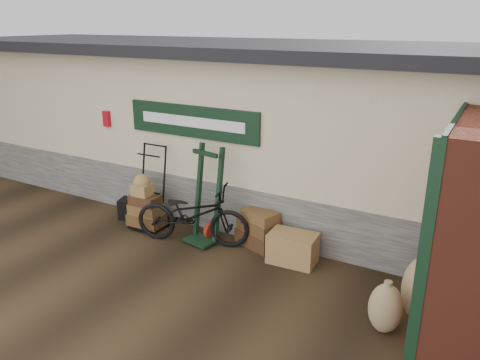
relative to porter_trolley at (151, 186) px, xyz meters
name	(u,v)px	position (x,y,z in m)	size (l,w,h in m)	color
ground	(177,251)	(1.01, -0.61, -0.76)	(80.00, 80.00, 0.00)	black
station_building	(255,124)	(1.01, 2.12, 0.85)	(14.40, 4.10, 3.20)	#4C4C47
porter_trolley	(151,186)	(0.00, 0.00, 0.00)	(0.76, 0.57, 1.53)	black
green_barrow	(206,195)	(1.23, -0.04, 0.06)	(0.60, 0.51, 1.65)	black
suitcase_stack	(259,228)	(2.08, 0.24, -0.44)	(0.72, 0.45, 0.64)	#391F12
wicker_hamper	(293,248)	(2.81, -0.01, -0.53)	(0.73, 0.48, 0.48)	olive
black_trunk	(130,209)	(-0.57, 0.05, -0.57)	(0.38, 0.33, 0.38)	black
bicycle	(192,211)	(1.06, -0.23, -0.19)	(1.96, 0.68, 1.14)	black
burlap_sack_left	(424,291)	(4.83, -0.66, -0.31)	(0.57, 0.48, 0.91)	olive
burlap_sack_right	(385,308)	(4.46, -1.07, -0.44)	(0.41, 0.34, 0.65)	olive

